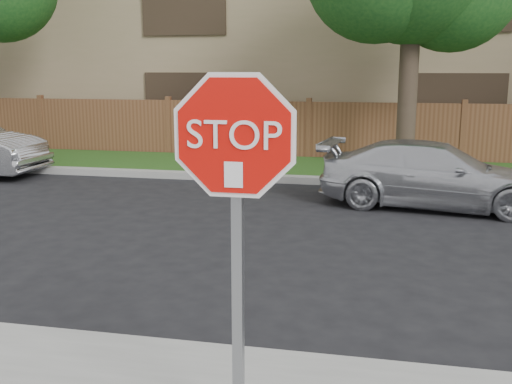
# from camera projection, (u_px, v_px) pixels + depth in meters

# --- Properties ---
(ground) EXTENTS (90.00, 90.00, 0.00)m
(ground) POSITION_uv_depth(u_px,v_px,m) (156.00, 347.00, 5.51)
(ground) COLOR black
(ground) RESTS_ON ground
(far_curb) EXTENTS (70.00, 0.30, 0.15)m
(far_curb) POSITION_uv_depth(u_px,v_px,m) (290.00, 179.00, 13.30)
(far_curb) COLOR gray
(far_curb) RESTS_ON ground
(grass_strip) EXTENTS (70.00, 3.00, 0.12)m
(grass_strip) POSITION_uv_depth(u_px,v_px,m) (300.00, 168.00, 14.88)
(grass_strip) COLOR #1E4714
(grass_strip) RESTS_ON ground
(fence) EXTENTS (70.00, 0.12, 1.60)m
(fence) POSITION_uv_depth(u_px,v_px,m) (309.00, 131.00, 16.26)
(fence) COLOR brown
(fence) RESTS_ON ground
(apartment_building) EXTENTS (35.20, 9.20, 7.20)m
(apartment_building) POSITION_uv_depth(u_px,v_px,m) (329.00, 37.00, 21.06)
(apartment_building) COLOR #96845D
(apartment_building) RESTS_ON ground
(stop_sign) EXTENTS (1.01, 0.13, 2.55)m
(stop_sign) POSITION_uv_depth(u_px,v_px,m) (235.00, 190.00, 3.49)
(stop_sign) COLOR gray
(stop_sign) RESTS_ON sidewalk_near
(sedan_right) EXTENTS (4.31, 2.21, 1.20)m
(sedan_right) POSITION_uv_depth(u_px,v_px,m) (434.00, 175.00, 10.90)
(sedan_right) COLOR silver
(sedan_right) RESTS_ON ground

